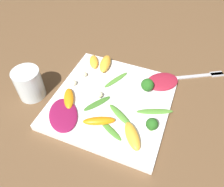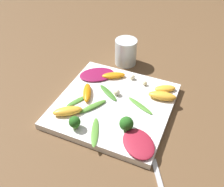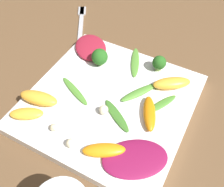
% 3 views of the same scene
% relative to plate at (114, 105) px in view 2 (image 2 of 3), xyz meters
% --- Properties ---
extents(ground_plane, '(2.40, 2.40, 0.00)m').
position_rel_plate_xyz_m(ground_plane, '(0.00, 0.00, -0.01)').
color(ground_plane, brown).
extents(plate, '(0.30, 0.30, 0.02)m').
position_rel_plate_xyz_m(plate, '(0.00, 0.00, 0.00)').
color(plate, white).
rests_on(plate, ground_plane).
extents(drinking_glass, '(0.07, 0.07, 0.09)m').
position_rel_plate_xyz_m(drinking_glass, '(0.05, -0.22, 0.03)').
color(drinking_glass, silver).
rests_on(drinking_glass, ground_plane).
extents(radicchio_leaf_0, '(0.13, 0.12, 0.01)m').
position_rel_plate_xyz_m(radicchio_leaf_0, '(0.10, -0.09, 0.01)').
color(radicchio_leaf_0, maroon).
rests_on(radicchio_leaf_0, plate).
extents(radicchio_leaf_1, '(0.11, 0.12, 0.01)m').
position_rel_plate_xyz_m(radicchio_leaf_1, '(-0.11, 0.11, 0.02)').
color(radicchio_leaf_1, maroon).
rests_on(radicchio_leaf_1, plate).
extents(orange_segment_0, '(0.08, 0.07, 0.02)m').
position_rel_plate_xyz_m(orange_segment_0, '(0.09, 0.09, 0.02)').
color(orange_segment_0, '#FCAD33').
rests_on(orange_segment_0, plate).
extents(orange_segment_1, '(0.05, 0.08, 0.02)m').
position_rel_plate_xyz_m(orange_segment_1, '(0.08, -0.00, 0.02)').
color(orange_segment_1, orange).
rests_on(orange_segment_1, plate).
extents(orange_segment_2, '(0.08, 0.04, 0.02)m').
position_rel_plate_xyz_m(orange_segment_2, '(-0.12, -0.07, 0.02)').
color(orange_segment_2, '#FCAD33').
rests_on(orange_segment_2, plate).
extents(orange_segment_3, '(0.07, 0.06, 0.02)m').
position_rel_plate_xyz_m(orange_segment_3, '(0.05, -0.10, 0.02)').
color(orange_segment_3, orange).
rests_on(orange_segment_3, plate).
extents(orange_segment_4, '(0.07, 0.05, 0.01)m').
position_rel_plate_xyz_m(orange_segment_4, '(-0.11, -0.11, 0.02)').
color(orange_segment_4, '#FCAD33').
rests_on(orange_segment_4, plate).
extents(broccoli_floret_0, '(0.03, 0.03, 0.04)m').
position_rel_plate_xyz_m(broccoli_floret_0, '(-0.07, 0.08, 0.03)').
color(broccoli_floret_0, '#7A9E51').
rests_on(broccoli_floret_0, plate).
extents(broccoli_floret_1, '(0.03, 0.03, 0.03)m').
position_rel_plate_xyz_m(broccoli_floret_1, '(0.05, 0.12, 0.03)').
color(broccoli_floret_1, '#84AD5B').
rests_on(broccoli_floret_1, plate).
extents(arugula_sprig_0, '(0.05, 0.09, 0.00)m').
position_rel_plate_xyz_m(arugula_sprig_0, '(-0.00, 0.12, 0.01)').
color(arugula_sprig_0, '#518E33').
rests_on(arugula_sprig_0, plate).
extents(arugula_sprig_1, '(0.05, 0.07, 0.00)m').
position_rel_plate_xyz_m(arugula_sprig_1, '(0.09, 0.03, 0.01)').
color(arugula_sprig_1, '#47842D').
rests_on(arugula_sprig_1, plate).
extents(arugula_sprig_2, '(0.06, 0.08, 0.01)m').
position_rel_plate_xyz_m(arugula_sprig_2, '(0.04, 0.04, 0.01)').
color(arugula_sprig_2, '#518E33').
rests_on(arugula_sprig_2, plate).
extents(arugula_sprig_3, '(0.09, 0.05, 0.00)m').
position_rel_plate_xyz_m(arugula_sprig_3, '(-0.07, -0.01, 0.01)').
color(arugula_sprig_3, '#518E33').
rests_on(arugula_sprig_3, plate).
extents(arugula_sprig_4, '(0.08, 0.06, 0.01)m').
position_rel_plate_xyz_m(arugula_sprig_4, '(0.03, -0.03, 0.01)').
color(arugula_sprig_4, '#3D7528').
rests_on(arugula_sprig_4, plate).
extents(macadamia_nut_0, '(0.01, 0.01, 0.01)m').
position_rel_plate_xyz_m(macadamia_nut_0, '(-0.05, -0.11, 0.02)').
color(macadamia_nut_0, beige).
rests_on(macadamia_nut_0, plate).
extents(macadamia_nut_1, '(0.02, 0.02, 0.02)m').
position_rel_plate_xyz_m(macadamia_nut_1, '(-0.01, -0.12, 0.02)').
color(macadamia_nut_1, beige).
rests_on(macadamia_nut_1, plate).
extents(macadamia_nut_2, '(0.02, 0.02, 0.02)m').
position_rel_plate_xyz_m(macadamia_nut_2, '(0.01, -0.03, 0.02)').
color(macadamia_nut_2, beige).
rests_on(macadamia_nut_2, plate).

